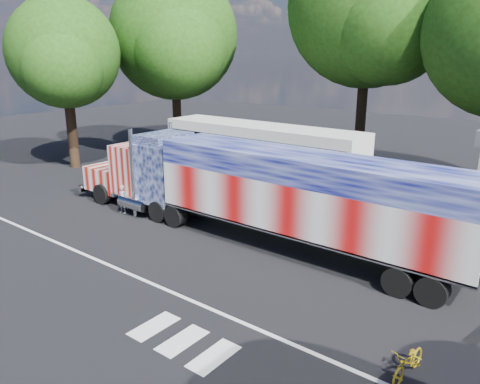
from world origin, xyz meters
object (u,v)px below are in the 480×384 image
Objects in this scene: woman at (122,199)px; semi_truck at (253,189)px; tree_nw_a at (175,36)px; bicycle at (409,362)px; tree_w_a at (64,53)px; coach_bus at (261,155)px; tree_n_mid at (371,7)px.

semi_truck is at bearing 0.41° from woman.
tree_nw_a is (-16.09, 11.39, 6.93)m from semi_truck.
semi_truck reaches higher than woman.
bicycle is at bearing -23.36° from woman.
tree_nw_a is at bearing 76.73° from tree_w_a.
woman is at bearing -107.55° from coach_bus.
tree_n_mid is (5.46, 16.72, 10.10)m from woman.
tree_w_a is (-26.75, 8.02, 7.48)m from bicycle.
tree_n_mid is at bearing 61.60° from woman.
woman is at bearing -169.28° from semi_truck.
coach_bus is 12.44m from tree_n_mid.
semi_truck is 1.46× the size of tree_nw_a.
semi_truck is 14.17× the size of woman.
woman is 0.13× the size of tree_w_a.
tree_nw_a is 0.88× the size of tree_n_mid.
tree_w_a is 20.62m from tree_n_mid.
semi_truck is 19.17m from tree_w_a.
bicycle is 0.12× the size of tree_nw_a.
coach_bus is at bearing -108.65° from tree_n_mid.
coach_bus reaches higher than bicycle.
tree_n_mid reaches higher than tree_w_a.
tree_w_a is at bearing 170.81° from semi_truck.
tree_w_a is at bearing -142.58° from tree_n_mid.
semi_truck is at bearing -9.19° from tree_w_a.
coach_bus is 14.21m from tree_nw_a.
tree_n_mid reaches higher than semi_truck.
semi_truck reaches higher than bicycle.
bicycle is at bearing -33.66° from tree_nw_a.
tree_w_a is 0.82× the size of tree_nw_a.
bicycle is at bearing -42.37° from coach_bus.
tree_n_mid is (2.79, 8.27, 8.86)m from coach_bus.
semi_truck is at bearing -35.29° from tree_nw_a.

